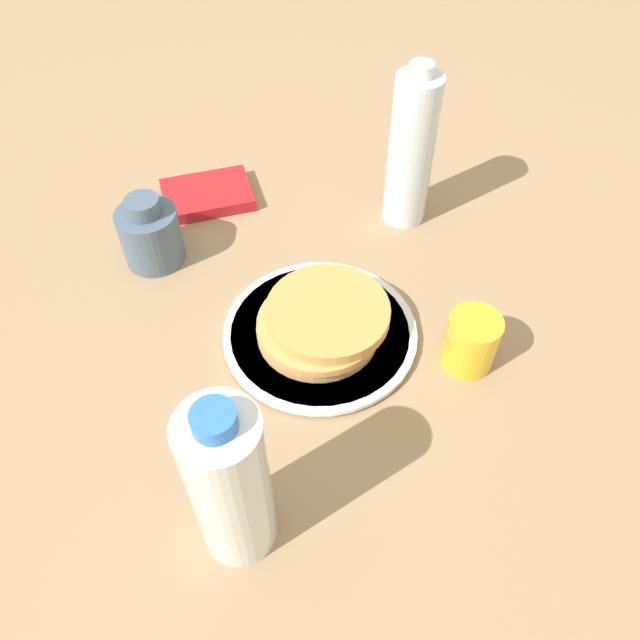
{
  "coord_description": "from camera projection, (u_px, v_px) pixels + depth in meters",
  "views": [
    {
      "loc": [
        0.32,
        0.42,
        0.64
      ],
      "look_at": [
        -0.02,
        0.03,
        0.03
      ],
      "focal_mm": 35.0,
      "sensor_mm": 36.0,
      "label": 1
    }
  ],
  "objects": [
    {
      "name": "ground_plane",
      "position": [
        292.0,
        332.0,
        0.83
      ],
      "size": [
        4.0,
        4.0,
        0.0
      ],
      "primitive_type": "plane",
      "color": "#9E7F5B"
    },
    {
      "name": "plate",
      "position": [
        320.0,
        333.0,
        0.82
      ],
      "size": [
        0.25,
        0.25,
        0.01
      ],
      "color": "white",
      "rests_on": "ground_plane"
    },
    {
      "name": "pancake_stack",
      "position": [
        322.0,
        322.0,
        0.8
      ],
      "size": [
        0.17,
        0.16,
        0.04
      ],
      "color": "tan",
      "rests_on": "plate"
    },
    {
      "name": "juice_glass",
      "position": [
        471.0,
        342.0,
        0.77
      ],
      "size": [
        0.07,
        0.07,
        0.08
      ],
      "color": "yellow",
      "rests_on": "ground_plane"
    },
    {
      "name": "cream_jug",
      "position": [
        150.0,
        234.0,
        0.89
      ],
      "size": [
        0.09,
        0.09,
        0.11
      ],
      "color": "#4C6075",
      "rests_on": "ground_plane"
    },
    {
      "name": "water_bottle_near",
      "position": [
        411.0,
        151.0,
        0.89
      ],
      "size": [
        0.07,
        0.07,
        0.25
      ],
      "color": "silver",
      "rests_on": "ground_plane"
    },
    {
      "name": "water_bottle_mid",
      "position": [
        230.0,
        485.0,
        0.57
      ],
      "size": [
        0.08,
        0.08,
        0.23
      ],
      "color": "silver",
      "rests_on": "ground_plane"
    },
    {
      "name": "napkin",
      "position": [
        207.0,
        195.0,
        1.0
      ],
      "size": [
        0.17,
        0.15,
        0.02
      ],
      "color": "red",
      "rests_on": "ground_plane"
    }
  ]
}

